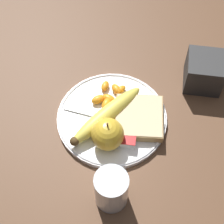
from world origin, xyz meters
The scene contains 18 objects.
ground_plane centered at (0.00, 0.00, 0.00)m, with size 3.00×3.00×0.00m, color brown.
plate centered at (0.00, 0.00, 0.01)m, with size 0.24×0.24×0.01m.
juice_glass centered at (0.18, 0.02, 0.04)m, with size 0.06×0.06×0.09m.
apple centered at (0.06, 0.00, 0.05)m, with size 0.07×0.07×0.08m.
banana centered at (0.01, -0.01, 0.03)m, with size 0.18×0.15×0.04m.
bread_slice centered at (0.00, 0.06, 0.02)m, with size 0.12×0.11×0.02m.
fork centered at (0.00, -0.01, 0.01)m, with size 0.05×0.18×0.00m.
jam_packet centered at (0.05, 0.04, 0.02)m, with size 0.04×0.03×0.02m.
orange_segment_0 centered at (-0.03, -0.02, 0.02)m, with size 0.04×0.03×0.02m.
orange_segment_1 centered at (-0.03, 0.03, 0.02)m, with size 0.03×0.03×0.02m.
orange_segment_2 centered at (-0.04, -0.01, 0.02)m, with size 0.03×0.03×0.02m.
orange_segment_3 centered at (-0.07, 0.01, 0.02)m, with size 0.03×0.03×0.01m.
orange_segment_4 centered at (-0.04, -0.04, 0.02)m, with size 0.03×0.04×0.02m.
orange_segment_5 centered at (-0.07, 0.00, 0.02)m, with size 0.03×0.03×0.02m.
orange_segment_6 centered at (-0.01, 0.00, 0.02)m, with size 0.04×0.03×0.02m.
orange_segment_7 centered at (-0.04, 0.01, 0.02)m, with size 0.03×0.02×0.01m.
orange_segment_8 centered at (-0.08, -0.03, 0.02)m, with size 0.03×0.02×0.02m.
condiment_caddy centered at (-0.14, 0.20, 0.04)m, with size 0.08×0.08×0.08m.
Camera 1 is at (0.43, 0.06, 0.71)m, focal length 60.00 mm.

